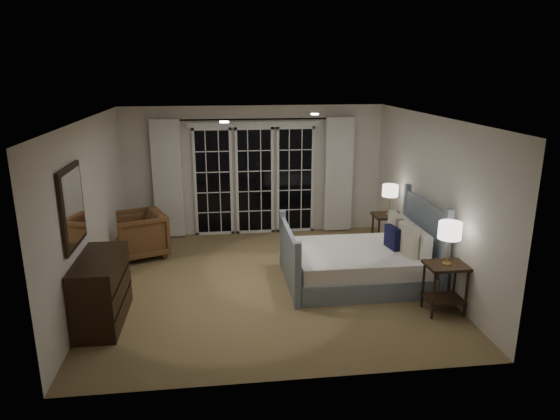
{
  "coord_description": "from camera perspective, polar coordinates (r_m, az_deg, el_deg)",
  "views": [
    {
      "loc": [
        -0.7,
        -7.01,
        3.16
      ],
      "look_at": [
        0.23,
        0.36,
        1.05
      ],
      "focal_mm": 32.0,
      "sensor_mm": 36.0,
      "label": 1
    }
  ],
  "objects": [
    {
      "name": "lamp_left",
      "position": [
        6.79,
        18.85,
        -2.29
      ],
      "size": [
        0.3,
        0.3,
        0.58
      ],
      "color": "tan",
      "rests_on": "nightstand_left"
    },
    {
      "name": "french_doors",
      "position": [
        9.72,
        -2.92,
        3.53
      ],
      "size": [
        2.5,
        0.04,
        2.2
      ],
      "color": "black",
      "rests_on": "wall_back"
    },
    {
      "name": "curtain_right",
      "position": [
        9.89,
        6.71,
        4.01
      ],
      "size": [
        0.55,
        0.1,
        2.25
      ],
      "primitive_type": "cube",
      "color": "silver",
      "rests_on": "curtain_rod"
    },
    {
      "name": "ceiling",
      "position": [
        7.08,
        -1.52,
        10.49
      ],
      "size": [
        5.0,
        5.0,
        0.0
      ],
      "primitive_type": "plane",
      "rotation": [
        3.14,
        0.0,
        0.0
      ],
      "color": "white",
      "rests_on": "wall_back"
    },
    {
      "name": "lamp_right",
      "position": [
        8.87,
        12.48,
        2.13
      ],
      "size": [
        0.27,
        0.27,
        0.53
      ],
      "color": "tan",
      "rests_on": "nightstand_right"
    },
    {
      "name": "curtain_left",
      "position": [
        9.65,
        -12.71,
        3.43
      ],
      "size": [
        0.55,
        0.1,
        2.25
      ],
      "primitive_type": "cube",
      "color": "silver",
      "rests_on": "curtain_rod"
    },
    {
      "name": "floor",
      "position": [
        7.73,
        -1.38,
        -8.31
      ],
      "size": [
        5.0,
        5.0,
        0.0
      ],
      "primitive_type": "plane",
      "color": "brown",
      "rests_on": "ground"
    },
    {
      "name": "dresser",
      "position": [
        6.83,
        -19.72,
        -8.6
      ],
      "size": [
        0.53,
        1.24,
        0.88
      ],
      "color": "black",
      "rests_on": "floor"
    },
    {
      "name": "wall_right",
      "position": [
        7.94,
        16.8,
        1.24
      ],
      "size": [
        0.02,
        5.0,
        2.5
      ],
      "primitive_type": "cube",
      "color": "silver",
      "rests_on": "floor"
    },
    {
      "name": "wall_back",
      "position": [
        9.73,
        -2.95,
        4.5
      ],
      "size": [
        5.0,
        0.02,
        2.5
      ],
      "primitive_type": "cube",
      "color": "silver",
      "rests_on": "floor"
    },
    {
      "name": "wall_left",
      "position": [
        7.49,
        -20.84,
        0.0
      ],
      "size": [
        0.02,
        5.0,
        2.5
      ],
      "primitive_type": "cube",
      "color": "silver",
      "rests_on": "floor"
    },
    {
      "name": "bed",
      "position": [
        7.75,
        9.25,
        -5.89
      ],
      "size": [
        2.14,
        1.53,
        1.24
      ],
      "color": "slate",
      "rests_on": "floor"
    },
    {
      "name": "nightstand_right",
      "position": [
        9.04,
        12.24,
        -1.92
      ],
      "size": [
        0.53,
        0.43,
        0.69
      ],
      "color": "black",
      "rests_on": "floor"
    },
    {
      "name": "armchair",
      "position": [
        8.98,
        -15.82,
        -2.73
      ],
      "size": [
        1.11,
        1.1,
        0.79
      ],
      "primitive_type": "imported",
      "rotation": [
        0.0,
        0.0,
        -1.2
      ],
      "color": "brown",
      "rests_on": "floor"
    },
    {
      "name": "downlight_b",
      "position": [
        6.65,
        -6.4,
        9.96
      ],
      "size": [
        0.12,
        0.12,
        0.01
      ],
      "primitive_type": "cylinder",
      "color": "white",
      "rests_on": "ceiling"
    },
    {
      "name": "downlight_a",
      "position": [
        7.79,
        4.0,
        10.87
      ],
      "size": [
        0.12,
        0.12,
        0.01
      ],
      "primitive_type": "cylinder",
      "color": "white",
      "rests_on": "ceiling"
    },
    {
      "name": "mirror",
      "position": [
        6.53,
        -22.63,
        0.33
      ],
      "size": [
        0.05,
        0.85,
        1.0
      ],
      "color": "black",
      "rests_on": "wall_left"
    },
    {
      "name": "curtain_rod",
      "position": [
        9.48,
        -2.99,
        10.32
      ],
      "size": [
        3.5,
        0.03,
        0.03
      ],
      "primitive_type": "cylinder",
      "rotation": [
        0.0,
        1.57,
        0.0
      ],
      "color": "black",
      "rests_on": "wall_back"
    },
    {
      "name": "nightstand_left",
      "position": [
        7.02,
        18.35,
        -7.66
      ],
      "size": [
        0.53,
        0.42,
        0.69
      ],
      "color": "black",
      "rests_on": "floor"
    },
    {
      "name": "wall_front",
      "position": [
        4.95,
        1.51,
        -6.85
      ],
      "size": [
        5.0,
        0.02,
        2.5
      ],
      "primitive_type": "cube",
      "color": "silver",
      "rests_on": "floor"
    }
  ]
}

